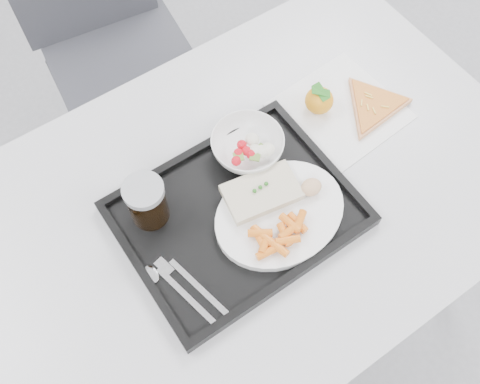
# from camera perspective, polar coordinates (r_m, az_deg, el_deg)

# --- Properties ---
(table) EXTENTS (1.20, 0.80, 0.75)m
(table) POSITION_cam_1_polar(r_m,az_deg,el_deg) (1.16, 1.16, -1.64)
(table) COLOR silver
(table) RESTS_ON ground
(chair) EXTENTS (0.47, 0.47, 0.93)m
(chair) POSITION_cam_1_polar(r_m,az_deg,el_deg) (1.71, -13.98, 16.30)
(chair) COLOR #33343A
(chair) RESTS_ON ground
(tray) EXTENTS (0.45, 0.35, 0.03)m
(tray) POSITION_cam_1_polar(r_m,az_deg,el_deg) (1.07, -0.34, -2.39)
(tray) COLOR black
(tray) RESTS_ON table
(dinner_plate) EXTENTS (0.27, 0.27, 0.02)m
(dinner_plate) POSITION_cam_1_polar(r_m,az_deg,el_deg) (1.05, 4.23, -2.34)
(dinner_plate) COLOR white
(dinner_plate) RESTS_ON tray
(fish_fillet) EXTENTS (0.16, 0.11, 0.03)m
(fish_fillet) POSITION_cam_1_polar(r_m,az_deg,el_deg) (1.05, 2.32, -0.02)
(fish_fillet) COLOR beige
(fish_fillet) RESTS_ON dinner_plate
(bread_roll) EXTENTS (0.04, 0.04, 0.03)m
(bread_roll) POSITION_cam_1_polar(r_m,az_deg,el_deg) (1.06, 7.60, 0.52)
(bread_roll) COLOR tan
(bread_roll) RESTS_ON dinner_plate
(salad_bowl) EXTENTS (0.15, 0.15, 0.05)m
(salad_bowl) POSITION_cam_1_polar(r_m,az_deg,el_deg) (1.11, 0.79, 4.97)
(salad_bowl) COLOR white
(salad_bowl) RESTS_ON tray
(cola_glass) EXTENTS (0.08, 0.08, 0.11)m
(cola_glass) POSITION_cam_1_polar(r_m,az_deg,el_deg) (1.03, -9.91, -0.99)
(cola_glass) COLOR black
(cola_glass) RESTS_ON tray
(cutlery) EXTENTS (0.10, 0.17, 0.01)m
(cutlery) POSITION_cam_1_polar(r_m,az_deg,el_deg) (1.01, -6.83, -9.65)
(cutlery) COLOR silver
(cutlery) RESTS_ON tray
(napkin) EXTENTS (0.26, 0.26, 0.00)m
(napkin) POSITION_cam_1_polar(r_m,az_deg,el_deg) (1.23, 10.59, 8.52)
(napkin) COLOR white
(napkin) RESTS_ON table
(tangerine) EXTENTS (0.08, 0.08, 0.07)m
(tangerine) POSITION_cam_1_polar(r_m,az_deg,el_deg) (1.20, 8.44, 9.65)
(tangerine) COLOR gold
(tangerine) RESTS_ON napkin
(pizza_slice) EXTENTS (0.27, 0.27, 0.02)m
(pizza_slice) POSITION_cam_1_polar(r_m,az_deg,el_deg) (1.24, 14.07, 8.96)
(pizza_slice) COLOR tan
(pizza_slice) RESTS_ON napkin
(carrot_pile) EXTENTS (0.13, 0.09, 0.02)m
(carrot_pile) POSITION_cam_1_polar(r_m,az_deg,el_deg) (1.01, 4.13, -4.58)
(carrot_pile) COLOR orange
(carrot_pile) RESTS_ON dinner_plate
(salad_contents) EXTENTS (0.09, 0.07, 0.02)m
(salad_contents) POSITION_cam_1_polar(r_m,az_deg,el_deg) (1.09, 1.46, 4.54)
(salad_contents) COLOR red
(salad_contents) RESTS_ON salad_bowl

